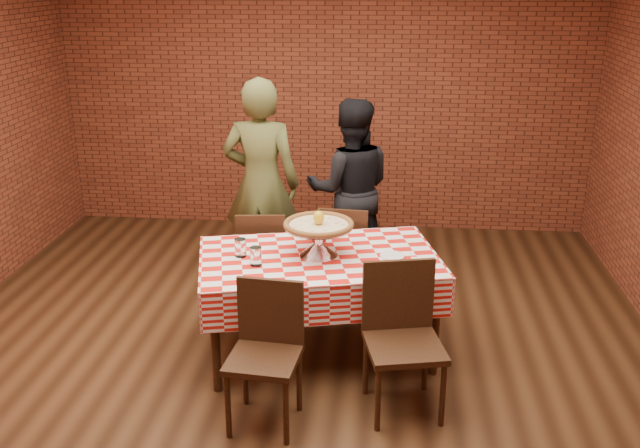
# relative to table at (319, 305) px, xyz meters

# --- Properties ---
(ground) EXTENTS (6.00, 6.00, 0.00)m
(ground) POSITION_rel_table_xyz_m (-0.21, -0.24, -0.38)
(ground) COLOR black
(ground) RESTS_ON ground
(back_wall) EXTENTS (5.50, 0.00, 5.50)m
(back_wall) POSITION_rel_table_xyz_m (-0.21, 2.76, 1.08)
(back_wall) COLOR maroon
(back_wall) RESTS_ON ground
(table) EXTENTS (1.83, 1.34, 0.75)m
(table) POSITION_rel_table_xyz_m (0.00, 0.00, 0.00)
(table) COLOR #382212
(table) RESTS_ON ground
(tablecloth) EXTENTS (1.87, 1.38, 0.28)m
(tablecloth) POSITION_rel_table_xyz_m (-0.00, 0.00, 0.24)
(tablecloth) COLOR red
(tablecloth) RESTS_ON table
(pizza_stand) EXTENTS (0.63, 0.63, 0.21)m
(pizza_stand) POSITION_rel_table_xyz_m (-0.00, 0.02, 0.49)
(pizza_stand) COLOR silver
(pizza_stand) RESTS_ON tablecloth
(pizza) EXTENTS (0.65, 0.65, 0.03)m
(pizza) POSITION_rel_table_xyz_m (-0.00, 0.02, 0.60)
(pizza) COLOR beige
(pizza) RESTS_ON pizza_stand
(lemon) EXTENTS (0.10, 0.10, 0.10)m
(lemon) POSITION_rel_table_xyz_m (-0.00, 0.02, 0.66)
(lemon) COLOR yellow
(lemon) RESTS_ON pizza
(water_glass_left) EXTENTS (0.10, 0.10, 0.13)m
(water_glass_left) POSITION_rel_table_xyz_m (-0.41, -0.20, 0.45)
(water_glass_left) COLOR white
(water_glass_left) RESTS_ON tablecloth
(water_glass_right) EXTENTS (0.10, 0.10, 0.13)m
(water_glass_right) POSITION_rel_table_xyz_m (-0.55, -0.06, 0.45)
(water_glass_right) COLOR white
(water_glass_right) RESTS_ON tablecloth
(side_plate) EXTENTS (0.21, 0.21, 0.01)m
(side_plate) POSITION_rel_table_xyz_m (0.51, 0.04, 0.39)
(side_plate) COLOR white
(side_plate) RESTS_ON tablecloth
(sweetener_packet_a) EXTENTS (0.06, 0.05, 0.00)m
(sweetener_packet_a) POSITION_rel_table_xyz_m (0.55, -0.02, 0.39)
(sweetener_packet_a) COLOR white
(sweetener_packet_a) RESTS_ON tablecloth
(sweetener_packet_b) EXTENTS (0.05, 0.04, 0.00)m
(sweetener_packet_b) POSITION_rel_table_xyz_m (0.67, 0.02, 0.39)
(sweetener_packet_b) COLOR white
(sweetener_packet_b) RESTS_ON tablecloth
(condiment_caddy) EXTENTS (0.13, 0.12, 0.15)m
(condiment_caddy) POSITION_rel_table_xyz_m (-0.04, 0.28, 0.46)
(condiment_caddy) COLOR silver
(condiment_caddy) RESTS_ON tablecloth
(chair_near_left) EXTENTS (0.45, 0.45, 0.89)m
(chair_near_left) POSITION_rel_table_xyz_m (-0.25, -0.91, 0.07)
(chair_near_left) COLOR #382212
(chair_near_left) RESTS_ON ground
(chair_near_right) EXTENTS (0.55, 0.55, 0.94)m
(chair_near_right) POSITION_rel_table_xyz_m (0.60, -0.67, 0.10)
(chair_near_right) COLOR #382212
(chair_near_right) RESTS_ON ground
(chair_far_left) EXTENTS (0.43, 0.43, 0.86)m
(chair_far_left) POSITION_rel_table_xyz_m (-0.53, 0.69, 0.06)
(chair_far_left) COLOR #382212
(chair_far_left) RESTS_ON ground
(chair_far_right) EXTENTS (0.43, 0.43, 0.88)m
(chair_far_right) POSITION_rel_table_xyz_m (0.14, 0.85, 0.06)
(chair_far_right) COLOR #382212
(chair_far_right) RESTS_ON ground
(diner_olive) EXTENTS (0.69, 0.47, 1.83)m
(diner_olive) POSITION_rel_table_xyz_m (-0.62, 1.18, 0.54)
(diner_olive) COLOR #4D5027
(diner_olive) RESTS_ON ground
(diner_black) EXTENTS (0.85, 0.69, 1.62)m
(diner_black) POSITION_rel_table_xyz_m (0.14, 1.43, 0.44)
(diner_black) COLOR black
(diner_black) RESTS_ON ground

